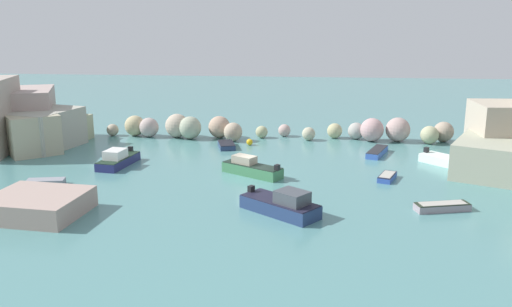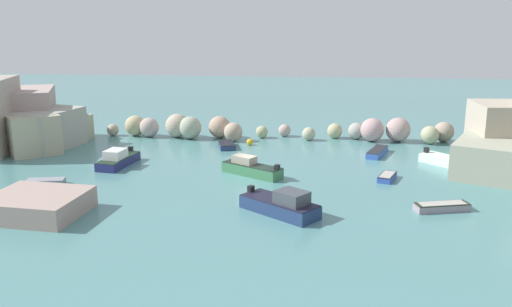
% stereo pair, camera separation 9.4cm
% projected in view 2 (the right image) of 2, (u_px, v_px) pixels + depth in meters
% --- Properties ---
extents(cove_water, '(160.00, 160.00, 0.00)m').
position_uv_depth(cove_water, '(252.00, 175.00, 48.41)').
color(cove_water, slate).
rests_on(cove_water, ground).
extents(rock_breakwater, '(41.87, 4.76, 2.71)m').
position_uv_depth(rock_breakwater, '(275.00, 129.00, 62.00)').
color(rock_breakwater, tan).
rests_on(rock_breakwater, ground).
extents(stone_dock, '(6.80, 6.14, 1.51)m').
position_uv_depth(stone_dock, '(37.00, 205.00, 38.47)').
color(stone_dock, tan).
rests_on(stone_dock, ground).
extents(channel_buoy, '(0.69, 0.69, 0.69)m').
position_uv_depth(channel_buoy, '(250.00, 142.00, 59.28)').
color(channel_buoy, gold).
rests_on(channel_buoy, cove_water).
extents(moored_boat_0, '(5.67, 4.33, 1.63)m').
position_uv_depth(moored_boat_0, '(251.00, 168.00, 48.19)').
color(moored_boat_0, '#3E7C51').
rests_on(moored_boat_0, cove_water).
extents(moored_boat_1, '(2.36, 3.45, 0.54)m').
position_uv_depth(moored_boat_1, '(227.00, 145.00, 58.23)').
color(moored_boat_1, navy).
rests_on(moored_boat_1, cove_water).
extents(moored_boat_2, '(2.72, 5.49, 1.63)m').
position_uv_depth(moored_boat_2, '(118.00, 159.00, 51.12)').
color(moored_boat_2, navy).
rests_on(moored_boat_2, cove_water).
extents(moored_boat_3, '(4.12, 2.11, 0.58)m').
position_uv_depth(moored_boat_3, '(442.00, 207.00, 39.38)').
color(moored_boat_3, gray).
rests_on(moored_boat_3, cove_water).
extents(moored_boat_4, '(6.00, 5.31, 1.88)m').
position_uv_depth(moored_boat_4, '(282.00, 205.00, 38.64)').
color(moored_boat_4, navy).
rests_on(moored_boat_4, cove_water).
extents(moored_boat_5, '(1.96, 2.91, 0.50)m').
position_uv_depth(moored_boat_5, '(387.00, 177.00, 46.80)').
color(moored_boat_5, '#3152B1').
rests_on(moored_boat_5, cove_water).
extents(moored_boat_6, '(6.27, 6.40, 1.41)m').
position_uv_depth(moored_boat_6, '(459.00, 162.00, 50.47)').
color(moored_boat_6, white).
rests_on(moored_boat_6, cove_water).
extents(moored_boat_7, '(2.66, 4.61, 0.62)m').
position_uv_depth(moored_boat_7, '(377.00, 152.00, 55.14)').
color(moored_boat_7, '#3960C1').
rests_on(moored_boat_7, cove_water).
extents(moored_boat_8, '(3.18, 1.73, 0.51)m').
position_uv_depth(moored_boat_8, '(46.00, 182.00, 45.38)').
color(moored_boat_8, gray).
rests_on(moored_boat_8, cove_water).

